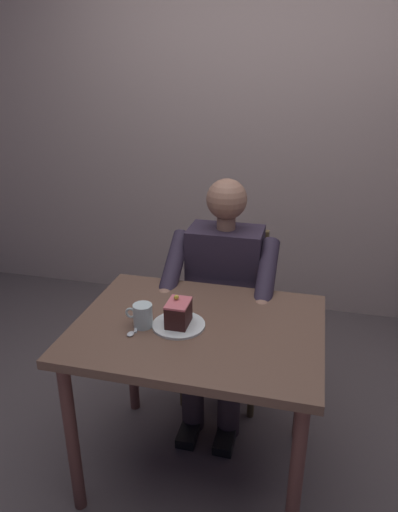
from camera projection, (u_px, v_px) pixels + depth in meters
The scene contains 9 objects.
ground_plane at pixel (198, 467), 2.13m from camera, with size 14.00×14.00×0.00m, color #5A4D4E.
cafe_rear_panel at pixel (261, 95), 3.08m from camera, with size 6.40×0.12×3.00m, color #B19892.
dining_table at pixel (198, 346), 1.88m from camera, with size 0.97×0.74×0.75m.
chair at pixel (227, 306), 2.52m from camera, with size 0.42×0.42×0.89m.
seated_person at pixel (221, 298), 2.32m from camera, with size 0.53×0.58×1.20m.
dessert_plate at pixel (179, 325), 1.83m from camera, with size 0.21×0.21×0.01m, color white.
cake_slice at pixel (178, 313), 1.81m from camera, with size 0.08×0.11×0.12m.
coffee_cup at pixel (142, 315), 1.82m from camera, with size 0.11×0.08×0.09m.
dessert_spoon at pixel (134, 330), 1.80m from camera, with size 0.04×0.14×0.01m.
Camera 1 is at (-0.39, 1.55, 1.71)m, focal length 32.93 mm.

